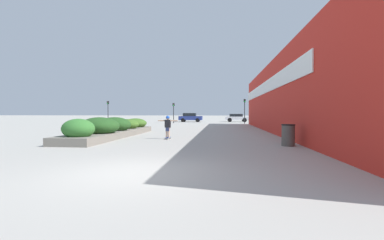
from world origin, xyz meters
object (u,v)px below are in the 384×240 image
object	(u,v)px
traffic_light_right	(245,107)
skateboarder	(168,124)
car_center_left	(237,118)
traffic_light_left	(174,109)
car_leftmost	(190,117)
traffic_light_far_left	(108,108)
skateboard	(168,138)
trash_bin	(288,135)

from	to	relation	value
traffic_light_right	skateboarder	bearing A→B (deg)	-105.89
car_center_left	traffic_light_right	bearing A→B (deg)	5.94
car_center_left	traffic_light_left	xyz separation A→B (m)	(-9.95, -6.66, 1.37)
skateboarder	car_leftmost	bearing A→B (deg)	101.51
car_center_left	traffic_light_far_left	xyz separation A→B (m)	(-20.14, -7.35, 1.57)
car_center_left	car_leftmost	bearing A→B (deg)	-83.47
traffic_light_far_left	skateboarder	bearing A→B (deg)	-58.19
skateboard	traffic_light_left	xyz separation A→B (m)	(-4.06, 23.67, 2.06)
trash_bin	car_center_left	xyz separation A→B (m)	(-0.45, 32.82, 0.24)
car_center_left	traffic_light_left	bearing A→B (deg)	-56.22
traffic_light_left	traffic_light_right	size ratio (longest dim) A/B	0.85
car_leftmost	traffic_light_right	world-z (taller)	traffic_light_right
skateboard	trash_bin	distance (m)	6.82
trash_bin	traffic_light_left	distance (m)	28.20
car_center_left	skateboard	bearing A→B (deg)	-10.99
skateboarder	car_leftmost	xyz separation A→B (m)	(-2.14, 29.41, -0.08)
car_leftmost	skateboard	bearing A→B (deg)	4.16
skateboard	car_center_left	xyz separation A→B (m)	(5.89, 30.32, 0.69)
skateboarder	car_center_left	bearing A→B (deg)	86.36
skateboard	skateboarder	world-z (taller)	skateboarder
skateboard	traffic_light_left	world-z (taller)	traffic_light_left
skateboarder	traffic_light_far_left	bearing A→B (deg)	129.17
traffic_light_right	traffic_light_left	bearing A→B (deg)	177.85
skateboarder	traffic_light_right	xyz separation A→B (m)	(6.62, 23.26, 1.56)
trash_bin	traffic_light_right	xyz separation A→B (m)	(0.29, 25.76, 1.93)
traffic_light_far_left	car_center_left	bearing A→B (deg)	20.06
skateboarder	traffic_light_far_left	world-z (taller)	traffic_light_far_left
traffic_light_far_left	car_leftmost	bearing A→B (deg)	27.99
skateboard	traffic_light_far_left	xyz separation A→B (m)	(-14.25, 22.97, 2.26)
car_center_left	trash_bin	bearing A→B (deg)	0.78
skateboarder	traffic_light_left	world-z (taller)	traffic_light_left
skateboarder	traffic_light_far_left	size ratio (longest dim) A/B	0.38
trash_bin	skateboarder	bearing A→B (deg)	158.52
skateboard	traffic_light_left	distance (m)	24.10
car_center_left	traffic_light_left	distance (m)	12.05
car_leftmost	trash_bin	bearing A→B (deg)	14.88
skateboard	car_center_left	world-z (taller)	car_center_left
car_leftmost	car_center_left	size ratio (longest dim) A/B	1.00
traffic_light_right	traffic_light_far_left	bearing A→B (deg)	-179.19
car_center_left	skateboarder	bearing A→B (deg)	-10.99
skateboard	traffic_light_far_left	distance (m)	27.12
car_leftmost	traffic_light_far_left	xyz separation A→B (m)	(-12.11, -6.44, 1.52)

